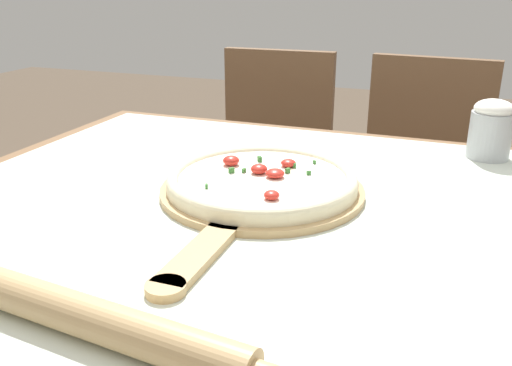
% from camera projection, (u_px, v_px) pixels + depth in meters
% --- Properties ---
extents(dining_table, '(1.10, 1.02, 0.76)m').
position_uv_depth(dining_table, '(233.00, 263.00, 0.95)').
color(dining_table, brown).
rests_on(dining_table, ground_plane).
extents(towel_cloth, '(1.02, 0.94, 0.00)m').
position_uv_depth(towel_cloth, '(232.00, 201.00, 0.91)').
color(towel_cloth, silver).
rests_on(towel_cloth, dining_table).
extents(pizza_peel, '(0.35, 0.53, 0.01)m').
position_uv_depth(pizza_peel, '(258.00, 195.00, 0.91)').
color(pizza_peel, tan).
rests_on(pizza_peel, towel_cloth).
extents(pizza, '(0.32, 0.32, 0.04)m').
position_uv_depth(pizza, '(262.00, 180.00, 0.92)').
color(pizza, beige).
rests_on(pizza, pizza_peel).
extents(rolling_pin, '(0.48, 0.08, 0.04)m').
position_uv_depth(rolling_pin, '(85.00, 316.00, 0.56)').
color(rolling_pin, tan).
rests_on(rolling_pin, towel_cloth).
extents(chair_left, '(0.41, 0.41, 0.89)m').
position_uv_depth(chair_left, '(270.00, 165.00, 1.85)').
color(chair_left, brown).
rests_on(chair_left, ground_plane).
extents(chair_right, '(0.44, 0.44, 0.89)m').
position_uv_depth(chair_right, '(418.00, 183.00, 1.69)').
color(chair_right, brown).
rests_on(chair_right, ground_plane).
extents(flour_cup, '(0.08, 0.08, 0.12)m').
position_uv_depth(flour_cup, '(491.00, 129.00, 1.10)').
color(flour_cup, '#B2B7BC').
rests_on(flour_cup, towel_cloth).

